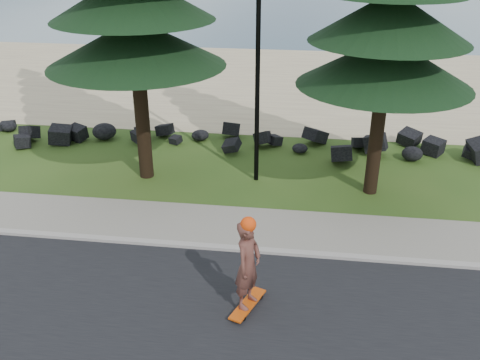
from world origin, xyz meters
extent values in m
plane|color=#2C4D18|center=(0.00, 0.00, 0.00)|extent=(160.00, 160.00, 0.00)
cube|color=black|center=(0.00, -4.50, 0.01)|extent=(160.00, 7.00, 0.02)
cube|color=#ABA39A|center=(0.00, -0.90, 0.05)|extent=(160.00, 0.20, 0.10)
cube|color=gray|center=(0.00, 0.20, 0.04)|extent=(160.00, 2.00, 0.08)
cube|color=tan|center=(0.00, 14.50, 0.01)|extent=(160.00, 15.00, 0.01)
cylinder|color=black|center=(0.00, 3.20, 4.00)|extent=(0.14, 0.14, 8.00)
cube|color=#D44B0C|center=(0.47, -3.05, 0.11)|extent=(0.69, 1.21, 0.04)
imported|color=brown|center=(0.47, -3.05, 1.12)|extent=(0.70, 0.84, 1.97)
sphere|color=#FA440D|center=(0.47, -3.05, 2.06)|extent=(0.32, 0.32, 0.32)
camera|label=1|loc=(1.48, -11.95, 7.40)|focal=40.00mm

